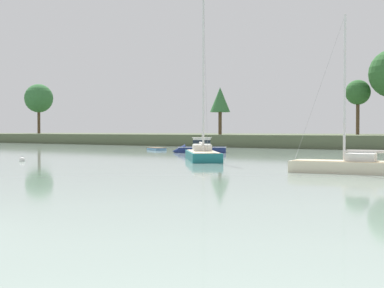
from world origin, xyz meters
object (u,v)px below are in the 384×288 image
(sailboat_teal, at_px, (202,157))
(mooring_buoy_white, at_px, (22,160))
(dinghy_skyblue, at_px, (156,149))
(cruiser_navy, at_px, (197,149))
(sailboat_cream, at_px, (355,170))

(sailboat_teal, distance_m, mooring_buoy_white, 15.30)
(dinghy_skyblue, height_order, cruiser_navy, cruiser_navy)
(sailboat_cream, xyz_separation_m, mooring_buoy_white, (-27.29, -3.36, -0.13))
(sailboat_teal, bearing_deg, mooring_buoy_white, -138.45)
(cruiser_navy, xyz_separation_m, mooring_buoy_white, (-1.45, -23.42, -0.32))
(mooring_buoy_white, bearing_deg, cruiser_navy, 86.46)
(dinghy_skyblue, relative_size, sailboat_teal, 0.26)
(sailboat_cream, height_order, mooring_buoy_white, sailboat_cream)
(sailboat_cream, xyz_separation_m, cruiser_navy, (-25.84, 20.06, 0.19))
(dinghy_skyblue, distance_m, sailboat_teal, 25.27)
(sailboat_cream, bearing_deg, mooring_buoy_white, -172.98)
(sailboat_teal, xyz_separation_m, mooring_buoy_white, (-11.45, -10.15, -0.20))
(cruiser_navy, height_order, mooring_buoy_white, cruiser_navy)
(sailboat_teal, relative_size, cruiser_navy, 2.29)
(sailboat_cream, distance_m, sailboat_teal, 17.24)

